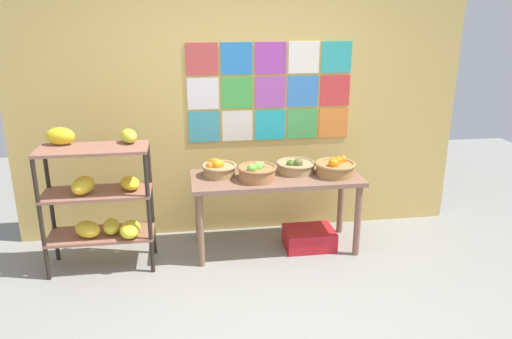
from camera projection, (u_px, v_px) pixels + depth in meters
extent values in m
cube|color=tan|center=(241.00, 100.00, 4.74)|extent=(4.30, 0.06, 2.64)
cube|color=#C74645|center=(202.00, 59.00, 4.54)|extent=(0.29, 0.01, 0.29)
cube|color=#297BCA|center=(236.00, 58.00, 4.58)|extent=(0.29, 0.01, 0.29)
cube|color=purple|center=(270.00, 58.00, 4.62)|extent=(0.29, 0.01, 0.29)
cube|color=white|center=(304.00, 57.00, 4.67)|extent=(0.29, 0.01, 0.29)
cube|color=teal|center=(337.00, 57.00, 4.71)|extent=(0.29, 0.01, 0.29)
cube|color=white|center=(203.00, 94.00, 4.63)|extent=(0.29, 0.01, 0.29)
cube|color=green|center=(237.00, 93.00, 4.68)|extent=(0.29, 0.01, 0.29)
cube|color=#AA4DB0|center=(270.00, 92.00, 4.72)|extent=(0.29, 0.01, 0.29)
cube|color=#387FCF|center=(303.00, 91.00, 4.77)|extent=(0.29, 0.01, 0.29)
cube|color=#D9393A|center=(335.00, 91.00, 4.81)|extent=(0.29, 0.01, 0.29)
cube|color=teal|center=(204.00, 127.00, 4.73)|extent=(0.29, 0.01, 0.29)
cube|color=silver|center=(237.00, 126.00, 4.78)|extent=(0.29, 0.01, 0.29)
cube|color=#24ADBC|center=(270.00, 125.00, 4.82)|extent=(0.29, 0.01, 0.29)
cube|color=#47A754|center=(302.00, 124.00, 4.86)|extent=(0.29, 0.01, 0.29)
cube|color=orange|center=(333.00, 123.00, 4.91)|extent=(0.29, 0.01, 0.29)
cylinder|color=black|center=(41.00, 220.00, 4.00)|extent=(0.04, 0.04, 1.08)
cylinder|color=black|center=(149.00, 214.00, 4.12)|extent=(0.04, 0.04, 1.08)
cylinder|color=black|center=(51.00, 204.00, 4.33)|extent=(0.04, 0.04, 1.08)
cylinder|color=black|center=(151.00, 199.00, 4.44)|extent=(0.04, 0.04, 1.08)
cube|color=#915D4B|center=(102.00, 235.00, 4.30)|extent=(0.89, 0.38, 0.03)
ellipsoid|color=yellow|center=(88.00, 229.00, 4.20)|extent=(0.27, 0.24, 0.14)
ellipsoid|color=yellow|center=(130.00, 229.00, 4.22)|extent=(0.18, 0.27, 0.13)
ellipsoid|color=yellow|center=(111.00, 227.00, 4.27)|extent=(0.16, 0.23, 0.13)
cube|color=#915D4B|center=(97.00, 193.00, 4.18)|extent=(0.89, 0.38, 0.02)
ellipsoid|color=yellow|center=(83.00, 185.00, 4.10)|extent=(0.24, 0.28, 0.15)
ellipsoid|color=yellow|center=(130.00, 183.00, 4.21)|extent=(0.23, 0.26, 0.11)
cube|color=#915D4B|center=(93.00, 149.00, 4.06)|extent=(0.89, 0.38, 0.02)
ellipsoid|color=yellow|center=(60.00, 136.00, 4.11)|extent=(0.26, 0.17, 0.15)
ellipsoid|color=yellow|center=(129.00, 136.00, 4.18)|extent=(0.18, 0.23, 0.12)
cube|color=#825C4A|center=(276.00, 178.00, 4.50)|extent=(1.52, 0.61, 0.04)
cylinder|color=#835F46|center=(200.00, 230.00, 4.29)|extent=(0.06, 0.06, 0.67)
cylinder|color=brown|center=(358.00, 221.00, 4.48)|extent=(0.06, 0.06, 0.67)
cylinder|color=#815B4D|center=(198.00, 208.00, 4.75)|extent=(0.06, 0.06, 0.67)
cylinder|color=#815E4A|center=(341.00, 201.00, 4.94)|extent=(0.06, 0.06, 0.67)
cylinder|color=#A76D40|center=(257.00, 174.00, 4.38)|extent=(0.32, 0.32, 0.11)
torus|color=#A2673E|center=(257.00, 168.00, 4.36)|extent=(0.34, 0.34, 0.03)
sphere|color=#7DAF49|center=(258.00, 166.00, 4.38)|extent=(0.08, 0.08, 0.08)
sphere|color=#6EBF3B|center=(258.00, 167.00, 4.35)|extent=(0.07, 0.07, 0.07)
sphere|color=#76B73E|center=(252.00, 169.00, 4.28)|extent=(0.09, 0.09, 0.09)
sphere|color=#74B742|center=(257.00, 167.00, 4.35)|extent=(0.09, 0.09, 0.09)
sphere|color=#6EAC4C|center=(261.00, 166.00, 4.38)|extent=(0.07, 0.07, 0.07)
cylinder|color=#A5753F|center=(335.00, 170.00, 4.51)|extent=(0.34, 0.34, 0.10)
torus|color=#A17740|center=(335.00, 164.00, 4.49)|extent=(0.37, 0.37, 0.03)
sphere|color=orange|center=(343.00, 159.00, 4.57)|extent=(0.07, 0.07, 0.07)
sphere|color=orange|center=(333.00, 163.00, 4.43)|extent=(0.10, 0.10, 0.10)
sphere|color=orange|center=(338.00, 161.00, 4.54)|extent=(0.09, 0.09, 0.09)
cylinder|color=tan|center=(219.00, 171.00, 4.49)|extent=(0.29, 0.29, 0.09)
torus|color=tan|center=(219.00, 166.00, 4.48)|extent=(0.32, 0.32, 0.03)
sphere|color=orange|center=(217.00, 165.00, 4.45)|extent=(0.10, 0.10, 0.10)
sphere|color=orange|center=(213.00, 163.00, 4.51)|extent=(0.08, 0.08, 0.08)
sphere|color=orange|center=(215.00, 163.00, 4.48)|extent=(0.10, 0.10, 0.10)
sphere|color=orange|center=(220.00, 165.00, 4.47)|extent=(0.08, 0.08, 0.08)
sphere|color=orange|center=(210.00, 166.00, 4.45)|extent=(0.08, 0.08, 0.08)
cylinder|color=#A58756|center=(296.00, 168.00, 4.59)|extent=(0.33, 0.33, 0.09)
torus|color=#9E8458|center=(296.00, 163.00, 4.58)|extent=(0.36, 0.36, 0.02)
sphere|color=#476526|center=(291.00, 164.00, 4.53)|extent=(0.07, 0.07, 0.07)
sphere|color=#526733|center=(298.00, 163.00, 4.54)|extent=(0.07, 0.07, 0.07)
sphere|color=#535B29|center=(298.00, 163.00, 4.53)|extent=(0.09, 0.09, 0.09)
cube|color=red|center=(309.00, 238.00, 4.70)|extent=(0.46, 0.35, 0.18)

